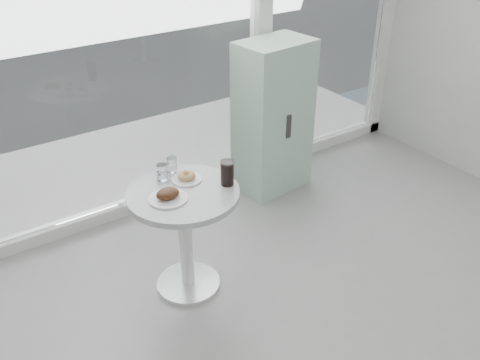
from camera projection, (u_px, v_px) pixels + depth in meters
main_table at (184, 220)px, 3.46m from camera, size 0.72×0.72×0.77m
patio_deck at (138, 158)px, 5.33m from camera, size 5.60×1.60×0.05m
mint_cabinet at (273, 118)px, 4.59m from camera, size 0.65×0.47×1.33m
plate_fritter at (168, 195)px, 3.26m from camera, size 0.24×0.24×0.07m
plate_donut at (187, 177)px, 3.46m from camera, size 0.20×0.20×0.05m
water_tumbler_a at (162, 173)px, 3.45m from camera, size 0.07×0.07×0.11m
water_tumbler_b at (172, 166)px, 3.54m from camera, size 0.07×0.07×0.11m
cola_glass at (227, 173)px, 3.39m from camera, size 0.09×0.09×0.17m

